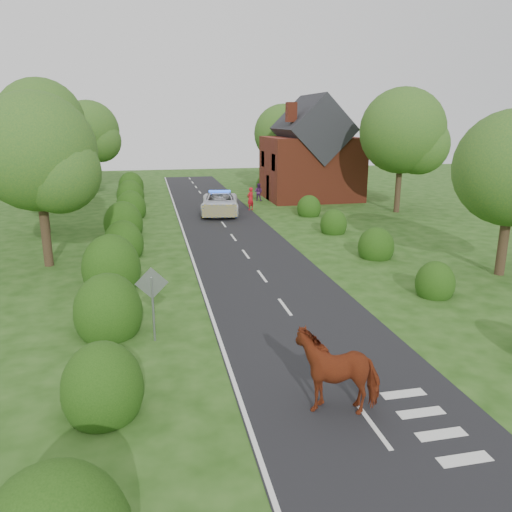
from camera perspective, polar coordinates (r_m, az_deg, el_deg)
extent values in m
plane|color=#1E4410|center=(16.02, 7.17, -10.94)|extent=(120.00, 120.00, 0.00)
cube|color=black|center=(29.78, -2.28, 1.68)|extent=(6.00, 70.00, 0.02)
cube|color=white|center=(12.82, 13.32, -18.45)|extent=(0.12, 1.80, 0.01)
cube|color=white|center=(16.01, 7.17, -10.86)|extent=(0.12, 1.80, 0.01)
cube|color=white|center=(19.51, 3.32, -5.81)|extent=(0.12, 1.80, 0.01)
cube|color=white|center=(23.16, 0.70, -2.31)|extent=(0.12, 1.80, 0.01)
cube|color=white|center=(26.92, -1.18, 0.23)|extent=(0.12, 1.80, 0.01)
cube|color=white|center=(30.74, -2.60, 2.14)|extent=(0.12, 1.80, 0.01)
cube|color=white|center=(34.60, -3.71, 3.63)|extent=(0.12, 1.80, 0.01)
cube|color=white|center=(38.48, -4.60, 4.81)|extent=(0.12, 1.80, 0.01)
cube|color=white|center=(42.39, -5.32, 5.78)|extent=(0.12, 1.80, 0.01)
cube|color=white|center=(46.31, -5.93, 6.59)|extent=(0.12, 1.80, 0.01)
cube|color=white|center=(50.25, -6.44, 7.26)|extent=(0.12, 1.80, 0.01)
cube|color=white|center=(54.20, -6.88, 7.84)|extent=(0.12, 1.80, 0.01)
cube|color=white|center=(58.15, -7.26, 8.34)|extent=(0.12, 1.80, 0.01)
cube|color=white|center=(62.11, -7.59, 8.78)|extent=(0.12, 1.80, 0.01)
cube|color=white|center=(29.44, -7.85, 1.41)|extent=(0.12, 70.00, 0.01)
cube|color=white|center=(12.40, 22.74, -20.63)|extent=(1.20, 0.35, 0.01)
cube|color=white|center=(13.00, 20.40, -18.55)|extent=(1.20, 0.35, 0.01)
cube|color=white|center=(13.63, 18.33, -16.63)|extent=(1.20, 0.35, 0.01)
cube|color=white|center=(14.29, 16.48, -14.86)|extent=(1.20, 0.35, 0.01)
ellipsoid|color=#1D430F|center=(13.26, -17.10, -14.31)|extent=(2.00, 2.10, 2.40)
ellipsoid|color=#1D430F|center=(17.76, -16.53, -6.17)|extent=(2.30, 2.41, 2.70)
ellipsoid|color=#1D430F|center=(22.47, -16.20, -1.37)|extent=(2.50, 2.62, 3.00)
ellipsoid|color=#1D430F|center=(27.31, -14.90, 1.36)|extent=(2.10, 2.20, 2.50)
ellipsoid|color=#1D430F|center=(32.18, -14.92, 3.59)|extent=(2.40, 2.52, 2.80)
ellipsoid|color=#1D430F|center=(38.07, -14.10, 5.34)|extent=(2.20, 2.31, 2.60)
ellipsoid|color=#1D430F|center=(44.00, -14.16, 6.68)|extent=(2.30, 2.41, 2.70)
ellipsoid|color=#1D430F|center=(49.94, -14.09, 7.71)|extent=(2.40, 2.52, 2.80)
ellipsoid|color=#1D430F|center=(21.85, 19.77, -2.99)|extent=(1.60, 1.68, 1.90)
ellipsoid|color=#1D430F|center=(26.97, 13.55, 1.04)|extent=(1.90, 2.00, 2.10)
ellipsoid|color=#1D430F|center=(32.31, 8.85, 3.58)|extent=(1.70, 1.78, 2.00)
ellipsoid|color=#1D430F|center=(37.96, 6.07, 5.43)|extent=(1.80, 1.89, 2.00)
ellipsoid|color=#1D430F|center=(51.25, 0.97, 8.11)|extent=(1.70, 1.78, 2.00)
cylinder|color=#332316|center=(26.51, -22.98, 3.10)|extent=(0.44, 0.44, 3.96)
sphere|color=#235320|center=(26.06, -23.81, 10.84)|extent=(5.60, 5.60, 5.60)
sphere|color=#527821|center=(25.40, -21.65, 8.93)|extent=(3.92, 3.92, 3.92)
cylinder|color=#332316|center=(34.55, -23.08, 5.52)|extent=(0.44, 0.44, 3.74)
sphere|color=#235320|center=(34.20, -23.68, 11.13)|extent=(5.60, 5.60, 5.60)
sphere|color=#527821|center=(33.53, -22.04, 9.77)|extent=(3.92, 3.92, 3.92)
cylinder|color=#332316|center=(44.50, -22.77, 8.23)|extent=(0.44, 0.44, 4.84)
sphere|color=#235320|center=(44.26, -23.37, 13.88)|extent=(6.80, 6.80, 6.80)
sphere|color=#527821|center=(43.40, -21.81, 12.57)|extent=(4.76, 4.76, 4.76)
cylinder|color=#332316|center=(54.03, -18.25, 9.37)|extent=(0.44, 0.44, 4.18)
sphere|color=#235320|center=(53.81, -18.60, 13.39)|extent=(6.00, 6.00, 6.00)
sphere|color=#527821|center=(53.15, -17.43, 12.44)|extent=(4.20, 4.20, 4.20)
cylinder|color=#332316|center=(25.73, 26.46, 1.85)|extent=(0.44, 0.44, 3.52)
cylinder|color=#332316|center=(40.52, 15.96, 7.93)|extent=(0.44, 0.44, 4.40)
sphere|color=#235320|center=(40.24, 16.39, 13.57)|extent=(6.40, 6.40, 6.40)
sphere|color=#527821|center=(40.26, 18.15, 12.01)|extent=(4.48, 4.48, 4.48)
cylinder|color=#332316|center=(53.60, 3.03, 9.95)|extent=(0.44, 0.44, 3.96)
sphere|color=#235320|center=(53.38, 3.08, 13.80)|extent=(6.00, 6.00, 6.00)
sphere|color=#527821|center=(53.12, 4.36, 12.80)|extent=(4.20, 4.20, 4.20)
cylinder|color=gray|center=(16.62, -11.67, -6.00)|extent=(0.08, 0.08, 2.20)
cube|color=gray|center=(16.32, -11.84, -3.06)|extent=(1.06, 0.04, 1.06)
cube|color=maroon|center=(46.04, 6.27, 9.94)|extent=(8.00, 7.00, 5.50)
cube|color=black|center=(45.84, 6.40, 14.24)|extent=(5.94, 7.40, 5.94)
cube|color=maroon|center=(43.19, 4.05, 16.08)|extent=(0.80, 0.80, 1.60)
imported|color=#5C1E14|center=(13.11, 9.23, -13.12)|extent=(2.65, 1.77, 1.72)
imported|color=white|center=(38.57, -4.15, 6.06)|extent=(3.62, 6.30, 1.65)
cube|color=yellow|center=(35.62, -4.20, 5.14)|extent=(2.45, 0.44, 0.91)
cube|color=blue|center=(38.43, -4.18, 7.39)|extent=(1.67, 0.53, 0.14)
imported|color=#B4121A|center=(40.00, -0.64, 6.55)|extent=(0.79, 0.74, 1.82)
imported|color=#4C2058|center=(44.73, 0.28, 7.33)|extent=(0.96, 0.91, 1.56)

